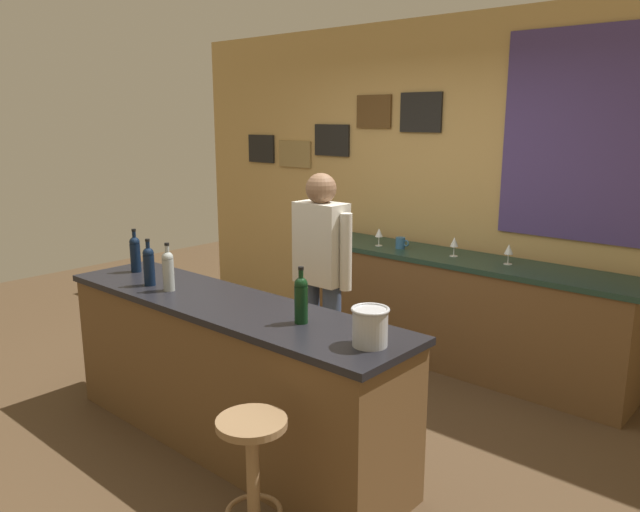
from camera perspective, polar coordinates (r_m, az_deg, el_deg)
name	(u,v)px	position (r m, az deg, el deg)	size (l,w,h in m)	color
ground_plane	(275,419)	(4.29, -4.15, -14.84)	(10.00, 10.00, 0.00)	#4C3823
back_wall	(444,184)	(5.42, 11.40, 6.58)	(6.00, 0.09, 2.80)	tan
bar_counter	(227,373)	(3.85, -8.59, -10.71)	(2.51, 0.60, 0.92)	brown
side_counter	(455,311)	(5.12, 12.37, -4.96)	(2.83, 0.56, 0.90)	brown
bartender	(321,272)	(4.25, 0.09, -1.50)	(0.52, 0.21, 1.62)	#384766
bar_stool	(253,464)	(2.94, -6.26, -18.62)	(0.32, 0.32, 0.68)	olive
wine_bottle_a	(135,253)	(4.49, -16.76, 0.29)	(0.07, 0.07, 0.31)	black
wine_bottle_b	(149,265)	(4.10, -15.58, -0.79)	(0.07, 0.07, 0.31)	black
wine_bottle_c	(168,270)	(3.95, -13.89, -1.22)	(0.07, 0.07, 0.31)	#999E99
wine_bottle_d	(301,298)	(3.24, -1.76, -3.92)	(0.07, 0.07, 0.31)	black
ice_bucket	(370,326)	(2.94, 4.66, -6.46)	(0.19, 0.19, 0.19)	#B7BABF
wine_glass_a	(379,233)	(5.29, 5.49, 2.11)	(0.07, 0.07, 0.16)	silver
wine_glass_b	(454,243)	(4.98, 12.34, 1.21)	(0.07, 0.07, 0.16)	silver
wine_glass_c	(509,250)	(4.82, 17.09, 0.53)	(0.07, 0.07, 0.16)	silver
coffee_mug	(401,243)	(5.22, 7.49, 1.21)	(0.12, 0.08, 0.09)	#336699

